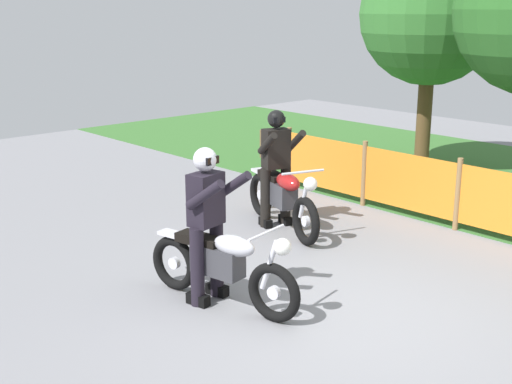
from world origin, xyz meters
The scene contains 6 objects.
ground centered at (0.00, 0.00, -0.01)m, with size 24.00×24.00×0.02m, color gray.
tree_leftmost centered at (-3.27, 5.87, 2.95)m, with size 2.62×2.62×4.27m.
motorcycle_lead centered at (-1.14, -0.90, 0.46)m, with size 1.97×0.65×0.94m.
motorcycle_trailing centered at (-2.52, 1.35, 0.48)m, with size 2.03×0.88×1.00m.
rider_lead centered at (-1.33, -0.94, 0.92)m, with size 0.63×0.62×1.69m.
rider_trailing centered at (-2.74, 1.42, 0.95)m, with size 0.77×0.66×1.69m.
Camera 1 is at (4.03, -5.13, 3.08)m, focal length 47.49 mm.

